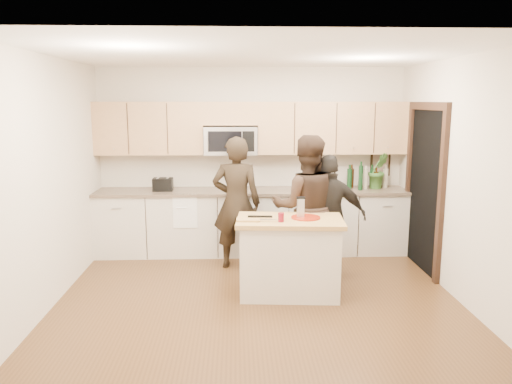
{
  "coord_description": "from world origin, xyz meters",
  "views": [
    {
      "loc": [
        -0.24,
        -5.43,
        2.22
      ],
      "look_at": [
        -0.0,
        0.35,
        1.15
      ],
      "focal_mm": 35.0,
      "sensor_mm": 36.0,
      "label": 1
    }
  ],
  "objects_px": {
    "toaster": "(163,184)",
    "woman_left": "(236,203)",
    "woman_right": "(329,217)",
    "woman_center": "(306,207)",
    "island": "(289,256)"
  },
  "relations": [
    {
      "from": "toaster",
      "to": "woman_left",
      "type": "bearing_deg",
      "value": -31.15
    },
    {
      "from": "toaster",
      "to": "woman_right",
      "type": "bearing_deg",
      "value": -25.97
    },
    {
      "from": "toaster",
      "to": "woman_center",
      "type": "xyz_separation_m",
      "value": [
        1.92,
        -1.05,
        -0.13
      ]
    },
    {
      "from": "toaster",
      "to": "woman_right",
      "type": "height_order",
      "value": "woman_right"
    },
    {
      "from": "island",
      "to": "woman_center",
      "type": "xyz_separation_m",
      "value": [
        0.27,
        0.58,
        0.45
      ]
    },
    {
      "from": "island",
      "to": "woman_center",
      "type": "bearing_deg",
      "value": 69.78
    },
    {
      "from": "woman_center",
      "to": "woman_left",
      "type": "bearing_deg",
      "value": -20.88
    },
    {
      "from": "island",
      "to": "woman_left",
      "type": "relative_size",
      "value": 0.71
    },
    {
      "from": "island",
      "to": "toaster",
      "type": "bearing_deg",
      "value": 139.94
    },
    {
      "from": "island",
      "to": "woman_center",
      "type": "height_order",
      "value": "woman_center"
    },
    {
      "from": "toaster",
      "to": "woman_right",
      "type": "xyz_separation_m",
      "value": [
        2.21,
        -1.08,
        -0.25
      ]
    },
    {
      "from": "woman_center",
      "to": "woman_right",
      "type": "height_order",
      "value": "woman_center"
    },
    {
      "from": "toaster",
      "to": "woman_right",
      "type": "distance_m",
      "value": 2.47
    },
    {
      "from": "woman_left",
      "to": "woman_center",
      "type": "distance_m",
      "value": 0.96
    },
    {
      "from": "island",
      "to": "toaster",
      "type": "distance_m",
      "value": 2.39
    }
  ]
}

